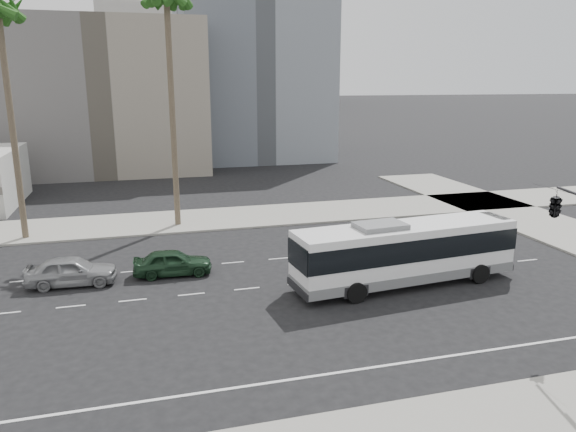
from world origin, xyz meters
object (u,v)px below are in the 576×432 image
object	(u,v)px
traffic_signal	(560,213)
car_a	(173,262)
city_bus	(405,251)
palm_near	(167,3)
car_b	(71,271)

from	to	relation	value
traffic_signal	car_a	bearing A→B (deg)	154.10
city_bus	car_a	size ratio (longest dim) A/B	2.89
city_bus	palm_near	world-z (taller)	palm_near
car_b	palm_near	xyz separation A→B (m)	(6.59, 11.12, 15.51)
city_bus	car_b	world-z (taller)	city_bus
car_a	palm_near	size ratio (longest dim) A/B	0.25
car_a	traffic_signal	distance (m)	20.33
traffic_signal	palm_near	distance (m)	29.35
car_a	car_b	bearing A→B (deg)	94.21
car_a	car_b	xyz separation A→B (m)	(-5.50, -0.14, 0.06)
car_a	palm_near	xyz separation A→B (m)	(1.09, 10.99, 15.57)
car_a	traffic_signal	bearing A→B (deg)	-125.59
city_bus	car_b	size ratio (longest dim) A/B	2.69
city_bus	palm_near	size ratio (longest dim) A/B	0.72
city_bus	traffic_signal	distance (m)	8.82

